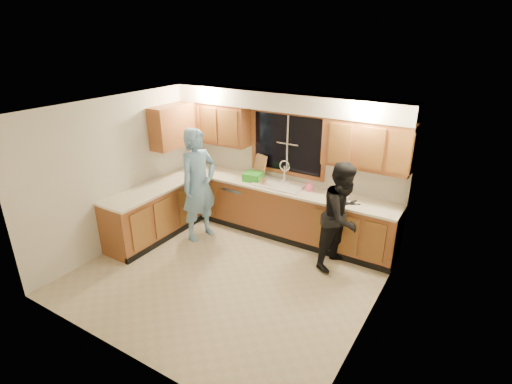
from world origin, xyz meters
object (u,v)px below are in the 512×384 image
(dishwasher, at_px, (239,202))
(woman, at_px, (343,216))
(man, at_px, (199,185))
(stove, at_px, (130,225))
(bowl, at_px, (344,197))
(soap_bottle, at_px, (309,185))
(dish_crate, at_px, (253,177))
(knife_block, at_px, (197,162))
(sink, at_px, (279,188))

(dishwasher, bearing_deg, woman, -11.21)
(man, height_order, woman, man)
(stove, height_order, man, man)
(woman, bearing_deg, stove, 127.61)
(bowl, bearing_deg, dishwasher, -179.18)
(dishwasher, height_order, soap_bottle, soap_bottle)
(man, bearing_deg, woman, -68.66)
(dishwasher, bearing_deg, dish_crate, -3.21)
(soap_bottle, distance_m, bowl, 0.62)
(man, bearing_deg, bowl, -57.21)
(woman, height_order, soap_bottle, woman)
(dishwasher, xyz_separation_m, soap_bottle, (1.40, 0.06, 0.61))
(dishwasher, bearing_deg, stove, -117.69)
(knife_block, height_order, bowl, knife_block)
(woman, relative_size, knife_block, 8.25)
(woman, relative_size, bowl, 8.07)
(stove, bearing_deg, woman, 23.76)
(dish_crate, bearing_deg, stove, -125.72)
(dish_crate, bearing_deg, bowl, 1.63)
(dishwasher, height_order, man, man)
(man, bearing_deg, stove, 155.87)
(dishwasher, relative_size, woman, 0.48)
(dishwasher, distance_m, bowl, 2.09)
(sink, relative_size, dish_crate, 2.76)
(sink, height_order, knife_block, sink)
(woman, bearing_deg, man, 113.32)
(soap_bottle, bearing_deg, woman, -32.08)
(soap_bottle, bearing_deg, dish_crate, -175.98)
(soap_bottle, bearing_deg, man, -151.52)
(sink, distance_m, dish_crate, 0.53)
(man, bearing_deg, dish_crate, -23.55)
(dishwasher, bearing_deg, knife_block, 176.73)
(sink, relative_size, knife_block, 4.20)
(dish_crate, height_order, soap_bottle, soap_bottle)
(sink, distance_m, stove, 2.60)
(stove, bearing_deg, knife_block, 91.53)
(woman, distance_m, soap_bottle, 0.93)
(stove, xyz_separation_m, bowl, (2.97, 1.84, 0.50))
(knife_block, height_order, dish_crate, knife_block)
(dishwasher, height_order, stove, stove)
(man, bearing_deg, soap_bottle, -49.65)
(dish_crate, bearing_deg, woman, -12.64)
(knife_block, bearing_deg, woman, -42.64)
(soap_bottle, bearing_deg, stove, -141.57)
(knife_block, relative_size, bowl, 0.98)
(stove, bearing_deg, bowl, 31.77)
(sink, bearing_deg, dish_crate, -176.24)
(man, height_order, bowl, man)
(sink, height_order, woman, woman)
(dishwasher, xyz_separation_m, man, (-0.24, -0.84, 0.57))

